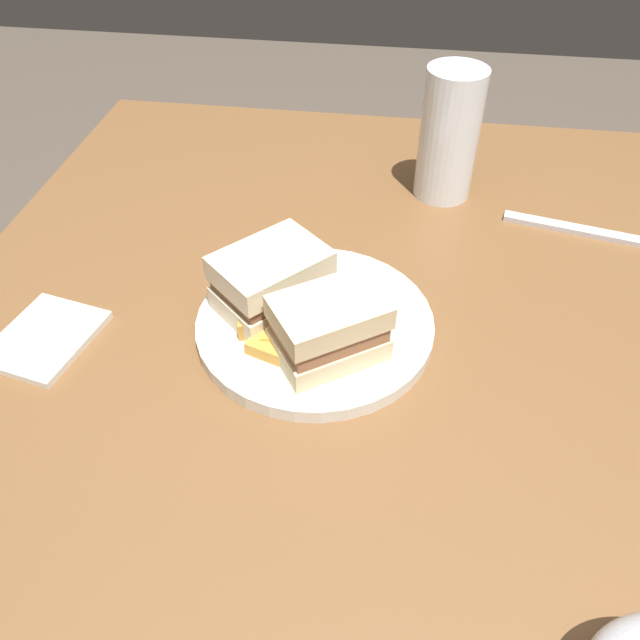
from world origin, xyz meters
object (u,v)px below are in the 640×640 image
at_px(plate, 315,324).
at_px(fork, 576,229).
at_px(sandwich_half_right, 329,328).
at_px(napkin, 45,338).
at_px(sandwich_half_left, 272,280).
at_px(pint_glass, 448,144).

xyz_separation_m(plate, fork, (-0.23, 0.30, -0.00)).
xyz_separation_m(sandwich_half_right, fork, (-0.27, 0.28, -0.04)).
xyz_separation_m(plate, napkin, (0.06, -0.27, -0.00)).
relative_size(plate, sandwich_half_left, 1.85).
bearing_deg(fork, sandwich_half_right, 56.39).
height_order(plate, sandwich_half_right, sandwich_half_right).
relative_size(sandwich_half_right, napkin, 1.14).
relative_size(sandwich_half_right, pint_glass, 0.74).
height_order(napkin, fork, napkin).
bearing_deg(sandwich_half_left, sandwich_half_right, 47.53).
relative_size(plate, pint_glass, 1.46).
relative_size(pint_glass, napkin, 1.55).
distance_m(sandwich_half_right, fork, 0.39).
height_order(sandwich_half_left, pint_glass, pint_glass).
bearing_deg(pint_glass, sandwich_half_left, -32.50).
distance_m(pint_glass, napkin, 0.54).
relative_size(napkin, fork, 0.61).
distance_m(sandwich_half_right, napkin, 0.30).
bearing_deg(plate, sandwich_half_right, 24.10).
bearing_deg(fork, sandwich_half_left, 43.25).
height_order(sandwich_half_right, fork, sandwich_half_right).
bearing_deg(plate, sandwich_half_left, -109.05).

